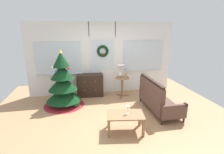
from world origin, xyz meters
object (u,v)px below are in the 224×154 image
object	(u,v)px
dresser_cabinet	(90,85)
wine_glass	(128,108)
table_lamp	(120,69)
coffee_table	(125,117)
side_table	(122,83)
flower_vase	(126,74)
settee_sofa	(157,98)
christmas_tree	(63,86)
gift_box	(77,104)

from	to	relation	value
dresser_cabinet	wine_glass	size ratio (longest dim) A/B	4.74
table_lamp	dresser_cabinet	bearing A→B (deg)	165.37
dresser_cabinet	coffee_table	size ratio (longest dim) A/B	1.02
dresser_cabinet	table_lamp	distance (m)	1.21
side_table	flower_vase	bearing A→B (deg)	-30.96
table_lamp	wine_glass	size ratio (longest dim) A/B	2.26
dresser_cabinet	settee_sofa	size ratio (longest dim) A/B	0.56
christmas_tree	side_table	world-z (taller)	christmas_tree
christmas_tree	table_lamp	world-z (taller)	christmas_tree
christmas_tree	wine_glass	xyz separation A→B (m)	(1.55, -1.75, -0.05)
flower_vase	gift_box	distance (m)	1.87
wine_glass	dresser_cabinet	bearing A→B (deg)	106.02
coffee_table	wine_glass	bearing A→B (deg)	13.28
table_lamp	side_table	bearing A→B (deg)	-33.69
side_table	coffee_table	xyz separation A→B (m)	(-0.45, -2.10, -0.13)
flower_vase	wine_glass	size ratio (longest dim) A/B	1.79
settee_sofa	flower_vase	distance (m)	1.41
coffee_table	wine_glass	distance (m)	0.22
coffee_table	table_lamp	bearing A→B (deg)	79.56
settee_sofa	side_table	bearing A→B (deg)	119.59
gift_box	christmas_tree	bearing A→B (deg)	154.82
christmas_tree	dresser_cabinet	bearing A→B (deg)	36.80
side_table	settee_sofa	bearing A→B (deg)	-60.41
settee_sofa	side_table	xyz separation A→B (m)	(-0.71, 1.25, 0.12)
settee_sofa	flower_vase	world-z (taller)	flower_vase
settee_sofa	wine_glass	size ratio (longest dim) A/B	8.44
settee_sofa	coffee_table	distance (m)	1.44
settee_sofa	christmas_tree	bearing A→B (deg)	161.16
side_table	table_lamp	xyz separation A→B (m)	(-0.06, 0.04, 0.49)
christmas_tree	wine_glass	distance (m)	2.34
side_table	coffee_table	world-z (taller)	side_table
dresser_cabinet	gift_box	world-z (taller)	dresser_cabinet
table_lamp	flower_vase	xyz separation A→B (m)	(0.16, -0.10, -0.17)
table_lamp	flower_vase	bearing A→B (deg)	-32.01
christmas_tree	gift_box	bearing A→B (deg)	-25.18
christmas_tree	side_table	xyz separation A→B (m)	(1.95, 0.34, -0.13)
dresser_cabinet	settee_sofa	world-z (taller)	settee_sofa
wine_glass	christmas_tree	bearing A→B (deg)	131.66
side_table	flower_vase	distance (m)	0.34
settee_sofa	coffee_table	bearing A→B (deg)	-143.71
christmas_tree	table_lamp	bearing A→B (deg)	11.41
flower_vase	christmas_tree	bearing A→B (deg)	-172.19
coffee_table	wine_glass	size ratio (longest dim) A/B	4.66
side_table	table_lamp	bearing A→B (deg)	146.31
wine_glass	side_table	bearing A→B (deg)	79.29
gift_box	settee_sofa	bearing A→B (deg)	-17.69
flower_vase	wine_glass	bearing A→B (deg)	-103.71
side_table	table_lamp	world-z (taller)	table_lamp
settee_sofa	flower_vase	bearing A→B (deg)	117.13
dresser_cabinet	wine_glass	bearing A→B (deg)	-73.98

